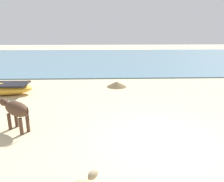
% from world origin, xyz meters
% --- Properties ---
extents(ground, '(80.00, 80.00, 0.00)m').
position_xyz_m(ground, '(0.00, 0.00, 0.00)').
color(ground, beige).
extents(sea_water, '(60.00, 20.00, 0.08)m').
position_xyz_m(sea_water, '(0.00, 18.22, 0.04)').
color(sea_water, slate).
rests_on(sea_water, ground).
extents(cow_adult_dark, '(1.37, 1.13, 0.99)m').
position_xyz_m(cow_adult_dark, '(-4.49, 0.92, 0.71)').
color(cow_adult_dark, '#4C3323').
rests_on(cow_adult_dark, ground).
extents(debris_pile_0, '(1.45, 1.45, 0.31)m').
position_xyz_m(debris_pile_0, '(-0.95, 6.26, 0.15)').
color(debris_pile_0, brown).
rests_on(debris_pile_0, ground).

